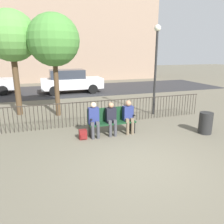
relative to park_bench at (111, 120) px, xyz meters
The scene contains 14 objects.
ground_plane 2.43m from the park_bench, 90.00° to the right, with size 80.00×80.00×0.00m, color #605B4C.
park_bench is the anchor object (origin of this frame).
seated_person_0 0.68m from the park_bench, 168.79° to the right, with size 0.34×0.39×1.19m.
seated_person_1 0.20m from the park_bench, 108.78° to the right, with size 0.34×0.39×1.14m.
seated_person_2 0.62m from the park_bench, 12.50° to the right, with size 0.34×0.39×1.17m.
backpack 1.12m from the park_bench, 169.16° to the right, with size 0.25×0.24×0.31m.
fence_railing 1.17m from the park_bench, 90.80° to the left, with size 9.01×0.03×0.95m.
tree_0 5.67m from the park_bench, 131.27° to the left, with size 2.14×2.14×4.51m.
tree_1 4.33m from the park_bench, 117.54° to the left, with size 2.17×2.17×4.34m.
lamp_post 3.77m from the park_bench, 33.65° to the left, with size 0.28×0.28×3.88m.
street_surface 9.63m from the park_bench, 90.00° to the left, with size 24.00×6.00×0.01m.
parked_car_1 8.61m from the park_bench, 90.99° to the left, with size 4.20×1.94×1.62m.
building_facade 19.00m from the park_bench, 90.00° to the left, with size 20.00×6.00×15.22m.
trash_bin 3.30m from the park_bench, 18.26° to the right, with size 0.46×0.46×0.75m.
Camera 1 is at (-2.28, -4.48, 2.75)m, focal length 35.00 mm.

